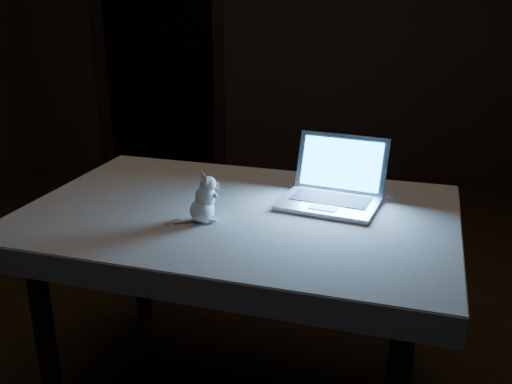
# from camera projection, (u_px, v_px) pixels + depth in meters

# --- Properties ---
(floor) EXTENTS (5.00, 5.00, 0.00)m
(floor) POSITION_uv_depth(u_px,v_px,m) (277.00, 340.00, 2.63)
(floor) COLOR black
(floor) RESTS_ON ground
(back_wall) EXTENTS (4.50, 0.04, 2.60)m
(back_wall) POSITION_uv_depth(u_px,v_px,m) (294.00, 19.00, 4.53)
(back_wall) COLOR black
(back_wall) RESTS_ON ground
(doorway) EXTENTS (1.06, 0.36, 2.13)m
(doorway) POSITION_uv_depth(u_px,v_px,m) (159.00, 48.00, 4.70)
(doorway) COLOR black
(doorway) RESTS_ON back_wall
(table) EXTENTS (1.60, 1.21, 0.77)m
(table) POSITION_uv_depth(u_px,v_px,m) (239.00, 305.00, 2.19)
(table) COLOR black
(table) RESTS_ON floor
(tablecloth) EXTENTS (1.79, 1.48, 0.09)m
(tablecloth) POSITION_uv_depth(u_px,v_px,m) (250.00, 223.00, 2.06)
(tablecloth) COLOR beige
(tablecloth) RESTS_ON table
(laptop) EXTENTS (0.43, 0.40, 0.24)m
(laptop) POSITION_uv_depth(u_px,v_px,m) (330.00, 175.00, 2.05)
(laptop) COLOR #BBBAC0
(laptop) RESTS_ON tablecloth
(plush_mouse) EXTENTS (0.15, 0.15, 0.17)m
(plush_mouse) POSITION_uv_depth(u_px,v_px,m) (202.00, 198.00, 1.93)
(plush_mouse) COLOR white
(plush_mouse) RESTS_ON tablecloth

